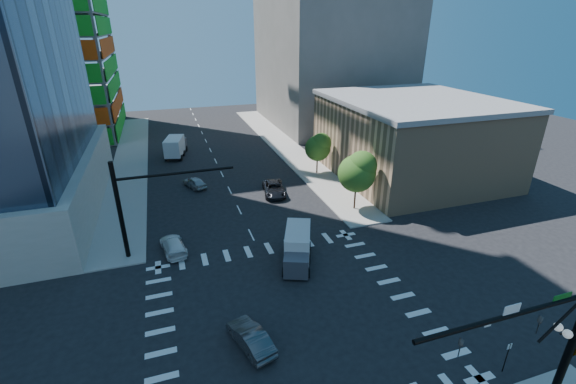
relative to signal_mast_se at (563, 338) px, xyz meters
name	(u,v)px	position (x,y,z in m)	size (l,w,h in m)	color
ground	(289,313)	(-10.60, 11.50, -5.01)	(160.00, 160.00, 0.00)	black
road_markings	(289,313)	(-10.60, 11.50, -5.00)	(20.00, 20.00, 0.01)	silver
sidewalk_ne	(285,146)	(1.90, 51.50, -4.93)	(5.00, 60.00, 0.15)	gray
sidewalk_nw	(131,161)	(-23.10, 51.50, -4.93)	(5.00, 60.00, 0.15)	gray
commercial_building	(412,137)	(14.40, 33.50, 0.31)	(20.50, 22.50, 10.60)	tan
bg_building_ne	(330,54)	(16.40, 66.50, 8.99)	(24.00, 30.00, 28.00)	#5D5954
signal_mast_se	(563,338)	(0.00, 0.00, 0.00)	(10.51, 2.48, 9.00)	black
signal_mast_nw	(137,200)	(-20.60, 23.00, 0.49)	(10.20, 0.40, 9.00)	black
tree_south	(358,171)	(2.03, 25.40, -0.32)	(4.16, 4.16, 6.82)	#382316
tree_north	(319,147)	(2.33, 37.40, -1.02)	(3.54, 3.52, 5.78)	#382316
no_parking_sign	(507,354)	(0.10, 2.50, -3.63)	(0.30, 0.06, 2.20)	black
car_nb_far	(274,189)	(-5.58, 32.49, -4.26)	(2.48, 5.38, 1.50)	black
car_sb_near	(173,245)	(-18.14, 22.73, -4.34)	(1.88, 4.62, 1.34)	white
car_sb_mid	(195,182)	(-14.69, 37.84, -4.32)	(1.62, 4.03, 1.37)	#999DA0
car_sb_cross	(251,338)	(-13.97, 9.26, -4.29)	(1.51, 4.34, 1.43)	#424346
box_truck_near	(297,251)	(-7.87, 17.38, -3.75)	(4.19, 5.91, 2.85)	black
box_truck_far	(176,147)	(-16.12, 52.18, -3.60)	(3.97, 6.50, 3.18)	black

